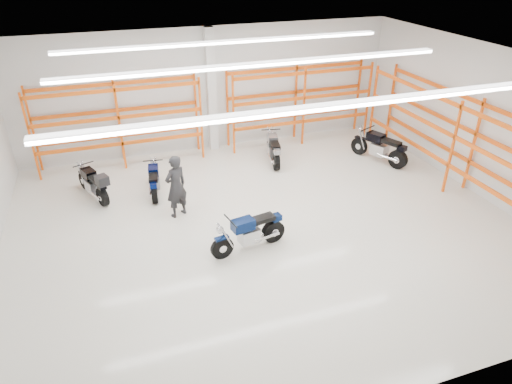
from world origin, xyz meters
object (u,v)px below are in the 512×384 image
object	(u,v)px
motorcycle_back_a	(94,184)
motorcycle_back_b	(154,181)
standing_man	(176,186)
structural_column	(211,91)
motorcycle_main	(252,232)
motorcycle_back_d	(381,148)
motorcycle_back_c	(273,149)

from	to	relation	value
motorcycle_back_a	motorcycle_back_b	distance (m)	1.80
standing_man	structural_column	world-z (taller)	structural_column
motorcycle_main	motorcycle_back_b	bearing A→B (deg)	117.54
motorcycle_back_d	structural_column	size ratio (longest dim) A/B	0.49
motorcycle_back_d	standing_man	distance (m)	7.72
motorcycle_back_a	motorcycle_back_d	bearing A→B (deg)	-2.89
motorcycle_back_b	motorcycle_back_d	world-z (taller)	motorcycle_back_d
motorcycle_back_c	motorcycle_back_d	world-z (taller)	motorcycle_back_d
standing_man	motorcycle_main	bearing A→B (deg)	97.31
motorcycle_back_c	motorcycle_back_d	bearing A→B (deg)	-19.13
motorcycle_back_d	standing_man	world-z (taller)	standing_man
motorcycle_main	standing_man	world-z (taller)	standing_man
structural_column	motorcycle_back_d	bearing A→B (deg)	-30.77
motorcycle_main	motorcycle_back_c	bearing A→B (deg)	63.30
motorcycle_main	motorcycle_back_c	world-z (taller)	motorcycle_main
motorcycle_main	motorcycle_back_c	distance (m)	5.40
structural_column	motorcycle_back_a	bearing A→B (deg)	-148.73
motorcycle_main	standing_man	xyz separation A→B (m)	(-1.51, 2.27, 0.46)
motorcycle_back_a	motorcycle_back_d	distance (m)	9.86
motorcycle_back_b	motorcycle_back_d	bearing A→B (deg)	-1.67
motorcycle_back_a	motorcycle_back_d	size ratio (longest dim) A/B	0.91
motorcycle_back_b	motorcycle_back_a	bearing A→B (deg)	171.66
motorcycle_back_d	standing_man	bearing A→B (deg)	-170.41
motorcycle_main	motorcycle_back_d	xyz separation A→B (m)	(6.09, 3.55, 0.05)
motorcycle_back_c	motorcycle_back_d	xyz separation A→B (m)	(3.66, -1.27, 0.05)
motorcycle_main	motorcycle_back_d	distance (m)	7.05
standing_man	motorcycle_back_b	bearing A→B (deg)	-99.60
motorcycle_back_d	standing_man	size ratio (longest dim) A/B	1.15
motorcycle_back_c	standing_man	world-z (taller)	standing_man
motorcycle_back_b	motorcycle_back_c	distance (m)	4.52
motorcycle_back_d	motorcycle_back_c	bearing A→B (deg)	160.87
motorcycle_back_c	motorcycle_back_a	bearing A→B (deg)	-172.86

